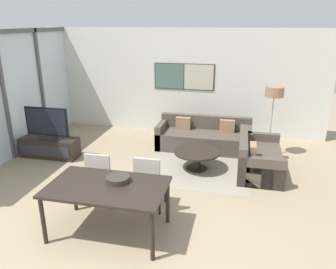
{
  "coord_description": "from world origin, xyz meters",
  "views": [
    {
      "loc": [
        1.63,
        -3.21,
        2.96
      ],
      "look_at": [
        0.35,
        2.42,
        0.95
      ],
      "focal_mm": 35.0,
      "sensor_mm": 36.0,
      "label": 1
    }
  ],
  "objects_px": {
    "sofa_side": "(256,159)",
    "dining_table": "(107,190)",
    "sofa_main": "(204,138)",
    "fruit_bowl": "(118,179)",
    "coffee_table": "(197,155)",
    "tv_console": "(50,147)",
    "dining_chair_left": "(101,176)",
    "dining_chair_centre": "(149,181)",
    "floor_lamp": "(274,96)",
    "television": "(47,123)"
  },
  "relations": [
    {
      "from": "sofa_side",
      "to": "fruit_bowl",
      "type": "distance_m",
      "value": 3.25
    },
    {
      "from": "dining_table",
      "to": "floor_lamp",
      "type": "distance_m",
      "value": 4.36
    },
    {
      "from": "dining_chair_centre",
      "to": "sofa_main",
      "type": "bearing_deg",
      "value": 79.74
    },
    {
      "from": "sofa_side",
      "to": "coffee_table",
      "type": "relative_size",
      "value": 1.66
    },
    {
      "from": "television",
      "to": "dining_chair_centre",
      "type": "relative_size",
      "value": 1.07
    },
    {
      "from": "coffee_table",
      "to": "dining_chair_left",
      "type": "relative_size",
      "value": 0.99
    },
    {
      "from": "dining_chair_left",
      "to": "fruit_bowl",
      "type": "height_order",
      "value": "dining_chair_left"
    },
    {
      "from": "television",
      "to": "dining_chair_centre",
      "type": "distance_m",
      "value": 3.3
    },
    {
      "from": "coffee_table",
      "to": "dining_chair_left",
      "type": "xyz_separation_m",
      "value": [
        -1.35,
        -1.74,
        0.22
      ]
    },
    {
      "from": "dining_chair_left",
      "to": "dining_chair_centre",
      "type": "bearing_deg",
      "value": 1.7
    },
    {
      "from": "sofa_main",
      "to": "dining_chair_left",
      "type": "xyz_separation_m",
      "value": [
        -1.35,
        -3.0,
        0.26
      ]
    },
    {
      "from": "coffee_table",
      "to": "dining_chair_centre",
      "type": "relative_size",
      "value": 0.99
    },
    {
      "from": "floor_lamp",
      "to": "fruit_bowl",
      "type": "bearing_deg",
      "value": -124.72
    },
    {
      "from": "tv_console",
      "to": "television",
      "type": "height_order",
      "value": "television"
    },
    {
      "from": "sofa_main",
      "to": "sofa_side",
      "type": "xyz_separation_m",
      "value": [
        1.2,
        -1.08,
        -0.0
      ]
    },
    {
      "from": "sofa_main",
      "to": "coffee_table",
      "type": "xyz_separation_m",
      "value": [
        0.0,
        -1.26,
        0.05
      ]
    },
    {
      "from": "fruit_bowl",
      "to": "floor_lamp",
      "type": "relative_size",
      "value": 0.21
    },
    {
      "from": "sofa_side",
      "to": "dining_chair_centre",
      "type": "distance_m",
      "value": 2.59
    },
    {
      "from": "tv_console",
      "to": "dining_chair_centre",
      "type": "height_order",
      "value": "dining_chair_centre"
    },
    {
      "from": "coffee_table",
      "to": "fruit_bowl",
      "type": "distance_m",
      "value": 2.5
    },
    {
      "from": "television",
      "to": "sofa_side",
      "type": "relative_size",
      "value": 0.65
    },
    {
      "from": "floor_lamp",
      "to": "television",
      "type": "bearing_deg",
      "value": -166.79
    },
    {
      "from": "dining_chair_left",
      "to": "dining_chair_centre",
      "type": "xyz_separation_m",
      "value": [
        0.81,
        0.02,
        0.0
      ]
    },
    {
      "from": "sofa_main",
      "to": "floor_lamp",
      "type": "height_order",
      "value": "floor_lamp"
    },
    {
      "from": "coffee_table",
      "to": "dining_table",
      "type": "distance_m",
      "value": 2.65
    },
    {
      "from": "television",
      "to": "floor_lamp",
      "type": "distance_m",
      "value": 5.06
    },
    {
      "from": "sofa_main",
      "to": "fruit_bowl",
      "type": "bearing_deg",
      "value": -103.22
    },
    {
      "from": "dining_chair_left",
      "to": "sofa_side",
      "type": "bearing_deg",
      "value": 36.94
    },
    {
      "from": "tv_console",
      "to": "television",
      "type": "bearing_deg",
      "value": 90.0
    },
    {
      "from": "tv_console",
      "to": "fruit_bowl",
      "type": "bearing_deg",
      "value": -41.36
    },
    {
      "from": "sofa_side",
      "to": "dining_table",
      "type": "xyz_separation_m",
      "value": [
        -2.15,
        -2.62,
        0.43
      ]
    },
    {
      "from": "television",
      "to": "dining_table",
      "type": "distance_m",
      "value": 3.41
    },
    {
      "from": "sofa_side",
      "to": "dining_chair_left",
      "type": "bearing_deg",
      "value": 126.94
    },
    {
      "from": "sofa_side",
      "to": "floor_lamp",
      "type": "relative_size",
      "value": 0.98
    },
    {
      "from": "sofa_main",
      "to": "sofa_side",
      "type": "relative_size",
      "value": 1.41
    },
    {
      "from": "fruit_bowl",
      "to": "dining_chair_centre",
      "type": "bearing_deg",
      "value": 62.86
    },
    {
      "from": "tv_console",
      "to": "coffee_table",
      "type": "bearing_deg",
      "value": 1.04
    },
    {
      "from": "sofa_side",
      "to": "dining_table",
      "type": "bearing_deg",
      "value": 140.68
    },
    {
      "from": "sofa_side",
      "to": "coffee_table",
      "type": "distance_m",
      "value": 1.22
    },
    {
      "from": "dining_table",
      "to": "sofa_side",
      "type": "bearing_deg",
      "value": 50.68
    },
    {
      "from": "dining_chair_left",
      "to": "tv_console",
      "type": "bearing_deg",
      "value": 140.28
    },
    {
      "from": "sofa_side",
      "to": "dining_table",
      "type": "height_order",
      "value": "dining_table"
    },
    {
      "from": "dining_chair_centre",
      "to": "television",
      "type": "bearing_deg",
      "value": 149.67
    },
    {
      "from": "floor_lamp",
      "to": "sofa_main",
      "type": "bearing_deg",
      "value": 173.62
    },
    {
      "from": "tv_console",
      "to": "dining_chair_left",
      "type": "relative_size",
      "value": 1.37
    },
    {
      "from": "sofa_side",
      "to": "fruit_bowl",
      "type": "xyz_separation_m",
      "value": [
        -2.04,
        -2.47,
        0.55
      ]
    },
    {
      "from": "coffee_table",
      "to": "dining_chair_left",
      "type": "distance_m",
      "value": 2.22
    },
    {
      "from": "coffee_table",
      "to": "sofa_side",
      "type": "bearing_deg",
      "value": 8.28
    },
    {
      "from": "sofa_side",
      "to": "dining_table",
      "type": "distance_m",
      "value": 3.41
    },
    {
      "from": "dining_chair_centre",
      "to": "fruit_bowl",
      "type": "xyz_separation_m",
      "value": [
        -0.3,
        -0.58,
        0.28
      ]
    }
  ]
}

